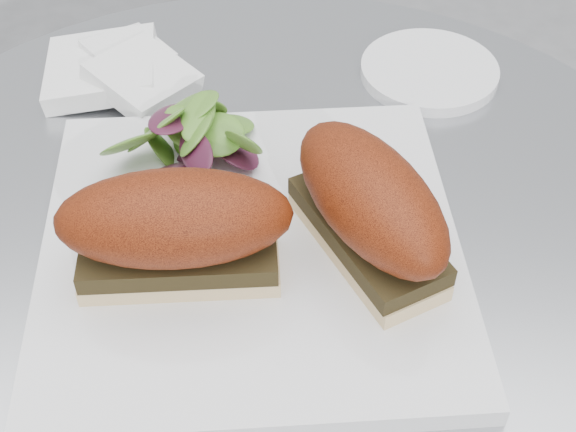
{
  "coord_description": "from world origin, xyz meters",
  "views": [
    {
      "loc": [
        0.03,
        -0.39,
        1.15
      ],
      "look_at": [
        0.01,
        -0.01,
        0.77
      ],
      "focal_mm": 50.0,
      "sensor_mm": 36.0,
      "label": 1
    }
  ],
  "objects_px": {
    "sandwich_left": "(176,228)",
    "sandwich_right": "(370,206)",
    "saucer": "(429,71)",
    "plate": "(251,249)"
  },
  "relations": [
    {
      "from": "sandwich_left",
      "to": "sandwich_right",
      "type": "distance_m",
      "value": 0.13
    },
    {
      "from": "plate",
      "to": "sandwich_left",
      "type": "height_order",
      "value": "sandwich_left"
    },
    {
      "from": "plate",
      "to": "sandwich_left",
      "type": "bearing_deg",
      "value": -146.69
    },
    {
      "from": "sandwich_left",
      "to": "saucer",
      "type": "bearing_deg",
      "value": 47.72
    },
    {
      "from": "sandwich_left",
      "to": "sandwich_right",
      "type": "height_order",
      "value": "same"
    },
    {
      "from": "sandwich_left",
      "to": "sandwich_right",
      "type": "xyz_separation_m",
      "value": [
        0.12,
        0.02,
        0.0
      ]
    },
    {
      "from": "plate",
      "to": "sandwich_right",
      "type": "bearing_deg",
      "value": -3.74
    },
    {
      "from": "sandwich_left",
      "to": "saucer",
      "type": "xyz_separation_m",
      "value": [
        0.19,
        0.25,
        -0.05
      ]
    },
    {
      "from": "sandwich_right",
      "to": "saucer",
      "type": "bearing_deg",
      "value": 134.14
    },
    {
      "from": "sandwich_left",
      "to": "sandwich_right",
      "type": "bearing_deg",
      "value": 5.73
    }
  ]
}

